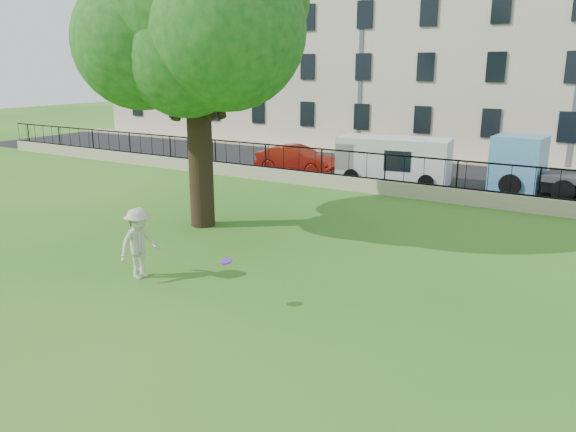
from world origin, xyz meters
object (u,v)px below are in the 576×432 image
Objects in this scene: man at (139,243)px; white_van at (393,161)px; tree at (193,13)px; frisbee at (226,261)px; blue_truck at (565,168)px; red_sedan at (297,159)px.

white_van reaches higher than man.
frisbee is at bearing -45.52° from tree.
white_van is at bearing 0.41° from man.
blue_truck is at bearing 47.37° from tree.
man is 3.03m from frisbee.
frisbee is at bearing -103.26° from blue_truck.
white_van is at bearing -167.42° from blue_truck.
man reaches higher than red_sedan.
red_sedan is at bearing 172.97° from white_van.
man is (1.92, -4.70, -5.94)m from tree.
tree is at bearing 134.48° from frisbee.
man is 0.44× the size of red_sedan.
tree is 9.10m from frisbee.
man is at bearing -112.88° from blue_truck.
frisbee is (3.01, -0.32, 0.17)m from man.
red_sedan is (-4.00, 14.70, -0.23)m from man.
tree is 1.80× the size of blue_truck.
blue_truck is (12.20, 1.00, 0.52)m from red_sedan.
red_sedan is 0.73× the size of blue_truck.
white_van is (3.07, 10.03, -5.81)m from tree.
white_van is (-1.85, 15.05, -0.04)m from frisbee.
man is 17.72m from blue_truck.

